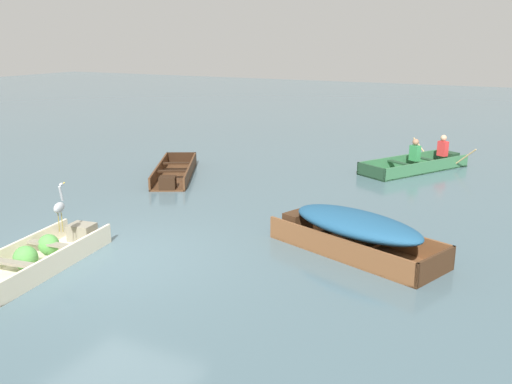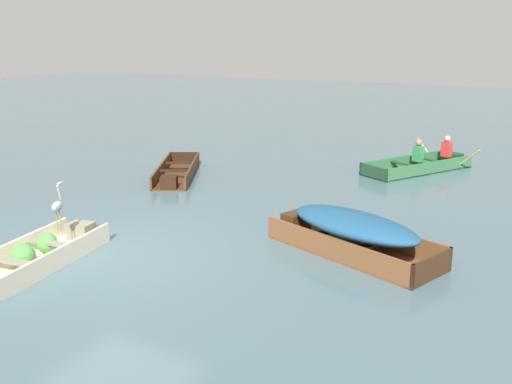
{
  "view_description": "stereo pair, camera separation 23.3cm",
  "coord_description": "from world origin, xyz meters",
  "views": [
    {
      "loc": [
        6.47,
        -7.07,
        3.74
      ],
      "look_at": [
        0.84,
        3.91,
        0.35
      ],
      "focal_mm": 40.0,
      "sensor_mm": 36.0,
      "label": 1
    },
    {
      "loc": [
        6.68,
        -6.96,
        3.74
      ],
      "look_at": [
        0.84,
        3.91,
        0.35
      ],
      "focal_mm": 40.0,
      "sensor_mm": 36.0,
      "label": 2
    }
  ],
  "objects": [
    {
      "name": "dinghy_cream_foreground",
      "position": [
        -0.87,
        -0.78,
        0.15
      ],
      "size": [
        1.41,
        3.1,
        0.44
      ],
      "color": "beige",
      "rests_on": "ground"
    },
    {
      "name": "skiff_dark_varnish_near_moored",
      "position": [
        -2.43,
        5.37,
        0.12
      ],
      "size": [
        2.33,
        3.31,
        0.34
      ],
      "color": "#4C2D19",
      "rests_on": "ground"
    },
    {
      "name": "rowboat_green_with_crew",
      "position": [
        3.32,
        9.41,
        0.18
      ],
      "size": [
        2.9,
        3.53,
        0.92
      ],
      "color": "#387047",
      "rests_on": "ground"
    },
    {
      "name": "skiff_wooden_brown_mid_moored",
      "position": [
        3.66,
        2.24,
        0.44
      ],
      "size": [
        3.39,
        2.16,
        0.73
      ],
      "color": "brown",
      "rests_on": "ground"
    },
    {
      "name": "ground_plane",
      "position": [
        0.0,
        0.0,
        0.0
      ],
      "size": [
        80.0,
        80.0,
        0.0
      ],
      "primitive_type": "plane",
      "color": "#47606B"
    },
    {
      "name": "heron_on_dinghy",
      "position": [
        -0.85,
        -0.25,
        0.9
      ],
      "size": [
        0.25,
        0.45,
        0.84
      ],
      "color": "olive",
      "rests_on": "dinghy_cream_foreground"
    }
  ]
}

